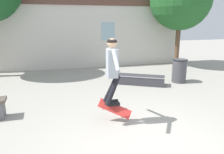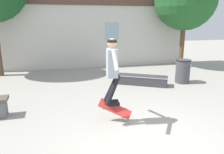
{
  "view_description": "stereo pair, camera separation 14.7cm",
  "coord_description": "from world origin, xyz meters",
  "px_view_note": "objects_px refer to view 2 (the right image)",
  "views": [
    {
      "loc": [
        -1.72,
        -3.59,
        2.36
      ],
      "look_at": [
        -0.44,
        0.97,
        1.13
      ],
      "focal_mm": 35.0,
      "sensor_mm": 36.0,
      "label": 1
    },
    {
      "loc": [
        -1.58,
        -3.63,
        2.36
      ],
      "look_at": [
        -0.44,
        0.97,
        1.13
      ],
      "focal_mm": 35.0,
      "sensor_mm": 36.0,
      "label": 2
    }
  ],
  "objects_px": {
    "skater": "(112,66)",
    "skateboard_flipping": "(115,109)",
    "skate_ledge": "(142,80)",
    "trash_bin": "(183,71)"
  },
  "relations": [
    {
      "from": "trash_bin",
      "to": "skateboard_flipping",
      "type": "xyz_separation_m",
      "value": [
        -3.42,
        -2.66,
        -0.15
      ]
    },
    {
      "from": "skater",
      "to": "skateboard_flipping",
      "type": "height_order",
      "value": "skater"
    },
    {
      "from": "skater",
      "to": "skateboard_flipping",
      "type": "relative_size",
      "value": 1.92
    },
    {
      "from": "skater",
      "to": "skateboard_flipping",
      "type": "bearing_deg",
      "value": 46.5
    },
    {
      "from": "skater",
      "to": "skate_ledge",
      "type": "bearing_deg",
      "value": 61.83
    },
    {
      "from": "skate_ledge",
      "to": "skater",
      "type": "bearing_deg",
      "value": -93.27
    },
    {
      "from": "skate_ledge",
      "to": "trash_bin",
      "type": "distance_m",
      "value": 1.66
    },
    {
      "from": "trash_bin",
      "to": "skater",
      "type": "distance_m",
      "value": 4.54
    },
    {
      "from": "skateboard_flipping",
      "to": "skate_ledge",
      "type": "bearing_deg",
      "value": 81.59
    },
    {
      "from": "trash_bin",
      "to": "skater",
      "type": "height_order",
      "value": "skater"
    }
  ]
}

